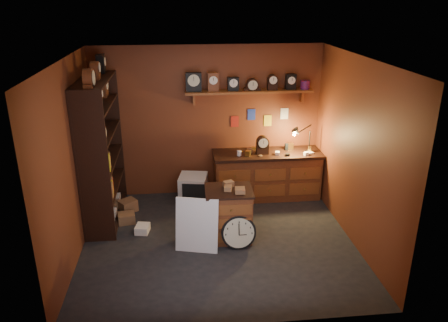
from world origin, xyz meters
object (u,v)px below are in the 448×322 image
shelving_unit (99,146)px  low_cabinet (229,212)px  workbench (267,172)px  big_round_clock (239,232)px

shelving_unit → low_cabinet: (1.96, -0.88, -0.82)m
workbench → low_cabinet: (-0.86, -1.37, -0.04)m
shelving_unit → big_round_clock: shelving_unit is taller
shelving_unit → low_cabinet: shelving_unit is taller
shelving_unit → workbench: (2.82, 0.49, -0.78)m
shelving_unit → workbench: bearing=10.0°
big_round_clock → workbench: bearing=66.0°
low_cabinet → big_round_clock: (0.11, -0.30, -0.18)m
shelving_unit → low_cabinet: 2.30m
shelving_unit → big_round_clock: size_ratio=5.05×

